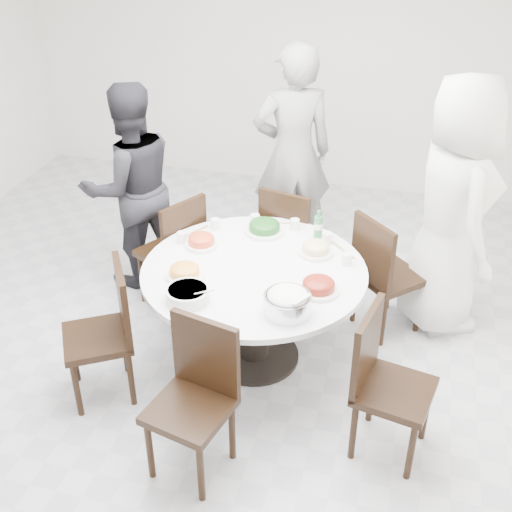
% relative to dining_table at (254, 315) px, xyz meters
% --- Properties ---
extents(floor, '(6.00, 6.00, 0.01)m').
position_rel_dining_table_xyz_m(floor, '(-0.29, 0.09, -0.38)').
color(floor, '#B9BABE').
rests_on(floor, ground).
extents(wall_back, '(6.00, 0.01, 2.80)m').
position_rel_dining_table_xyz_m(wall_back, '(-0.29, 3.09, 1.02)').
color(wall_back, white).
rests_on(wall_back, ground).
extents(dining_table, '(1.50, 1.50, 0.75)m').
position_rel_dining_table_xyz_m(dining_table, '(0.00, 0.00, 0.00)').
color(dining_table, white).
rests_on(dining_table, floor).
extents(chair_ne, '(0.59, 0.59, 0.95)m').
position_rel_dining_table_xyz_m(chair_ne, '(0.87, 0.61, 0.10)').
color(chair_ne, black).
rests_on(chair_ne, floor).
extents(chair_n, '(0.51, 0.51, 0.95)m').
position_rel_dining_table_xyz_m(chair_n, '(0.08, 0.95, 0.10)').
color(chair_n, black).
rests_on(chair_n, floor).
extents(chair_nw, '(0.57, 0.57, 0.95)m').
position_rel_dining_table_xyz_m(chair_nw, '(-0.82, 0.52, 0.10)').
color(chair_nw, black).
rests_on(chair_nw, floor).
extents(chair_sw, '(0.58, 0.58, 0.95)m').
position_rel_dining_table_xyz_m(chair_sw, '(-0.88, -0.60, 0.10)').
color(chair_sw, black).
rests_on(chair_sw, floor).
extents(chair_s, '(0.51, 0.51, 0.95)m').
position_rel_dining_table_xyz_m(chair_s, '(-0.10, -1.05, 0.10)').
color(chair_s, black).
rests_on(chair_s, floor).
extents(chair_se, '(0.50, 0.50, 0.95)m').
position_rel_dining_table_xyz_m(chair_se, '(0.99, -0.61, 0.10)').
color(chair_se, black).
rests_on(chair_se, floor).
extents(diner_right, '(0.91, 1.09, 1.92)m').
position_rel_dining_table_xyz_m(diner_right, '(1.24, 0.82, 0.58)').
color(diner_right, silver).
rests_on(diner_right, floor).
extents(diner_middle, '(0.81, 0.69, 1.89)m').
position_rel_dining_table_xyz_m(diner_middle, '(-0.07, 1.54, 0.57)').
color(diner_middle, black).
rests_on(diner_middle, floor).
extents(diner_left, '(1.04, 1.03, 1.69)m').
position_rel_dining_table_xyz_m(diner_left, '(-1.22, 0.79, 0.47)').
color(diner_left, black).
rests_on(diner_left, floor).
extents(dish_greens, '(0.29, 0.29, 0.07)m').
position_rel_dining_table_xyz_m(dish_greens, '(-0.05, 0.50, 0.41)').
color(dish_greens, white).
rests_on(dish_greens, dining_table).
extents(dish_pale, '(0.24, 0.24, 0.06)m').
position_rel_dining_table_xyz_m(dish_pale, '(0.36, 0.29, 0.41)').
color(dish_pale, white).
rests_on(dish_pale, dining_table).
extents(dish_orange, '(0.23, 0.23, 0.06)m').
position_rel_dining_table_xyz_m(dish_orange, '(-0.43, 0.20, 0.41)').
color(dish_orange, white).
rests_on(dish_orange, dining_table).
extents(dish_redbrown, '(0.26, 0.26, 0.07)m').
position_rel_dining_table_xyz_m(dish_redbrown, '(0.46, -0.16, 0.41)').
color(dish_redbrown, white).
rests_on(dish_redbrown, dining_table).
extents(dish_tofu, '(0.25, 0.25, 0.06)m').
position_rel_dining_table_xyz_m(dish_tofu, '(-0.41, -0.21, 0.41)').
color(dish_tofu, white).
rests_on(dish_tofu, dining_table).
extents(rice_bowl, '(0.29, 0.29, 0.12)m').
position_rel_dining_table_xyz_m(rice_bowl, '(0.32, -0.42, 0.44)').
color(rice_bowl, silver).
rests_on(rice_bowl, dining_table).
extents(soup_bowl, '(0.27, 0.27, 0.08)m').
position_rel_dining_table_xyz_m(soup_bowl, '(-0.30, -0.45, 0.42)').
color(soup_bowl, white).
rests_on(soup_bowl, dining_table).
extents(beverage_bottle, '(0.06, 0.06, 0.21)m').
position_rel_dining_table_xyz_m(beverage_bottle, '(0.33, 0.53, 0.48)').
color(beverage_bottle, '#2F7742').
rests_on(beverage_bottle, dining_table).
extents(tea_cups, '(0.07, 0.07, 0.08)m').
position_rel_dining_table_xyz_m(tea_cups, '(0.03, 0.59, 0.42)').
color(tea_cups, white).
rests_on(tea_cups, dining_table).
extents(chopsticks, '(0.24, 0.04, 0.01)m').
position_rel_dining_table_xyz_m(chopsticks, '(0.01, 0.63, 0.38)').
color(chopsticks, tan).
rests_on(chopsticks, dining_table).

